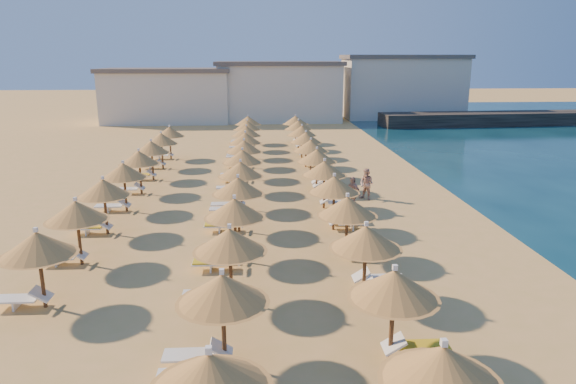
{
  "coord_description": "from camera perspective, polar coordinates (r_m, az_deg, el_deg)",
  "views": [
    {
      "loc": [
        -1.39,
        -20.69,
        7.82
      ],
      "look_at": [
        0.02,
        4.0,
        1.3
      ],
      "focal_mm": 32.0,
      "sensor_mm": 36.0,
      "label": 1
    }
  ],
  "objects": [
    {
      "name": "hotel_blocks",
      "position": [
        66.51,
        0.69,
        11.22
      ],
      "size": [
        45.66,
        11.46,
        8.1
      ],
      "color": "beige",
      "rests_on": "ground"
    },
    {
      "name": "parasol_row_inland",
      "position": [
        29.34,
        -16.96,
        2.93
      ],
      "size": [
        2.42,
        27.28,
        2.71
      ],
      "color": "brown",
      "rests_on": "ground"
    },
    {
      "name": "beachgoer_b",
      "position": [
        29.21,
        8.72,
        0.87
      ],
      "size": [
        1.09,
        1.08,
        1.77
      ],
      "primitive_type": "imported",
      "rotation": [
        0.0,
        0.0,
        -0.74
      ],
      "color": "tan",
      "rests_on": "ground"
    },
    {
      "name": "parasol_row_west",
      "position": [
        28.52,
        -5.18,
        3.19
      ],
      "size": [
        2.42,
        41.49,
        2.71
      ],
      "color": "brown",
      "rests_on": "ground"
    },
    {
      "name": "jetty",
      "position": [
        66.68,
        22.97,
        7.53
      ],
      "size": [
        30.21,
        6.15,
        1.5
      ],
      "primitive_type": "cube",
      "rotation": [
        0.0,
        0.0,
        0.07
      ],
      "color": "black",
      "rests_on": "ground"
    },
    {
      "name": "parasol_row_east",
      "position": [
        28.7,
        3.62,
        3.29
      ],
      "size": [
        2.42,
        41.49,
        2.71
      ],
      "color": "brown",
      "rests_on": "ground"
    },
    {
      "name": "ground",
      "position": [
        22.16,
        0.53,
        -5.89
      ],
      "size": [
        220.0,
        220.0,
        0.0
      ],
      "primitive_type": "plane",
      "color": "tan",
      "rests_on": "ground"
    },
    {
      "name": "beachgoer_c",
      "position": [
        26.95,
        7.15,
        -0.2
      ],
      "size": [
        1.03,
        1.11,
        1.83
      ],
      "primitive_type": "imported",
      "rotation": [
        0.0,
        0.0,
        -0.88
      ],
      "color": "tan",
      "rests_on": "ground"
    },
    {
      "name": "loungers",
      "position": [
        28.68,
        -3.98,
        -0.38
      ],
      "size": [
        13.57,
        39.69,
        0.66
      ],
      "color": "white",
      "rests_on": "ground"
    }
  ]
}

